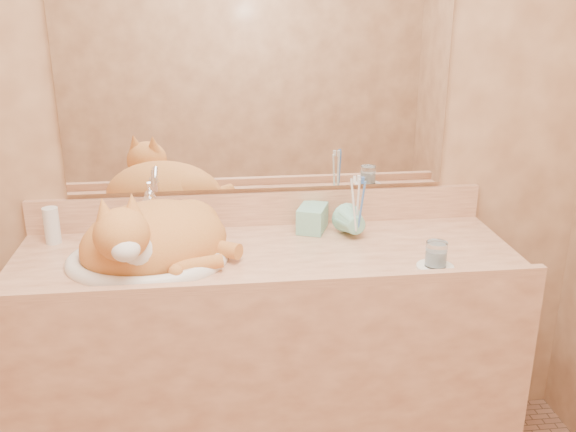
{
  "coord_description": "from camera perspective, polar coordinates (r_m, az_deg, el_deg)",
  "views": [
    {
      "loc": [
        -0.16,
        -1.16,
        1.65
      ],
      "look_at": [
        0.07,
        0.7,
        0.98
      ],
      "focal_mm": 40.0,
      "sensor_mm": 36.0,
      "label": 1
    }
  ],
  "objects": [
    {
      "name": "vanity_counter",
      "position": [
        2.25,
        -1.82,
        -13.34
      ],
      "size": [
        1.6,
        0.55,
        0.85
      ],
      "primitive_type": null,
      "color": "#A16548",
      "rests_on": "floor"
    },
    {
      "name": "sink_basin",
      "position": [
        2.01,
        -12.48,
        -1.97
      ],
      "size": [
        0.57,
        0.52,
        0.15
      ],
      "primitive_type": null,
      "rotation": [
        0.0,
        0.0,
        -0.26
      ],
      "color": "white",
      "rests_on": "vanity_counter"
    },
    {
      "name": "lotion_bottle",
      "position": [
        2.25,
        -20.26,
        -0.8
      ],
      "size": [
        0.05,
        0.05,
        0.12
      ],
      "primitive_type": "cylinder",
      "color": "silver",
      "rests_on": "vanity_counter"
    },
    {
      "name": "toothbrush_cup",
      "position": [
        2.14,
        6.16,
        -1.01
      ],
      "size": [
        0.12,
        0.12,
        0.1
      ],
      "primitive_type": "imported",
      "rotation": [
        0.0,
        0.0,
        0.21
      ],
      "color": "#7CC7AF",
      "rests_on": "vanity_counter"
    },
    {
      "name": "mirror",
      "position": [
        2.17,
        -2.73,
        12.73
      ],
      "size": [
        1.3,
        0.02,
        0.8
      ],
      "primitive_type": "cube",
      "color": "white",
      "rests_on": "wall_back"
    },
    {
      "name": "water_glass",
      "position": [
        1.97,
        13.04,
        -3.32
      ],
      "size": [
        0.06,
        0.06,
        0.08
      ],
      "primitive_type": "cylinder",
      "color": "white",
      "rests_on": "saucer"
    },
    {
      "name": "faucet",
      "position": [
        2.18,
        -12.09,
        0.22
      ],
      "size": [
        0.08,
        0.14,
        0.18
      ],
      "primitive_type": null,
      "rotation": [
        0.0,
        0.0,
        0.3
      ],
      "color": "white",
      "rests_on": "vanity_counter"
    },
    {
      "name": "soap_dispenser",
      "position": [
        2.15,
        1.82,
        0.58
      ],
      "size": [
        0.12,
        0.12,
        0.2
      ],
      "primitive_type": "imported",
      "rotation": [
        0.0,
        0.0,
        -0.37
      ],
      "color": "#7CC7AF",
      "rests_on": "vanity_counter"
    },
    {
      "name": "cat",
      "position": [
        2.0,
        -12.0,
        -1.78
      ],
      "size": [
        0.58,
        0.53,
        0.25
      ],
      "primitive_type": null,
      "rotation": [
        0.0,
        0.0,
        0.4
      ],
      "color": "#BC692B",
      "rests_on": "sink_basin"
    },
    {
      "name": "wall_back",
      "position": [
        2.2,
        -2.7,
        9.15
      ],
      "size": [
        2.4,
        0.02,
        2.5
      ],
      "primitive_type": "cube",
      "color": "#916242",
      "rests_on": "ground"
    },
    {
      "name": "toothbrushes",
      "position": [
        2.11,
        6.25,
        1.18
      ],
      "size": [
        0.04,
        0.04,
        0.23
      ],
      "primitive_type": null,
      "color": "silver",
      "rests_on": "toothbrush_cup"
    },
    {
      "name": "saucer",
      "position": [
        1.99,
        12.94,
        -4.46
      ],
      "size": [
        0.11,
        0.11,
        0.01
      ],
      "primitive_type": "cylinder",
      "color": "white",
      "rests_on": "vanity_counter"
    }
  ]
}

